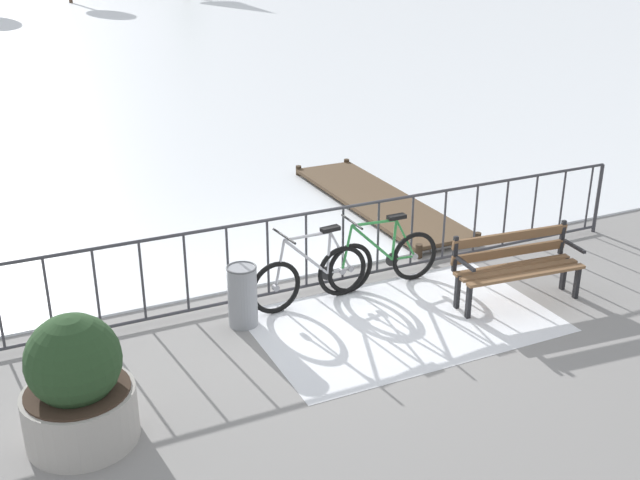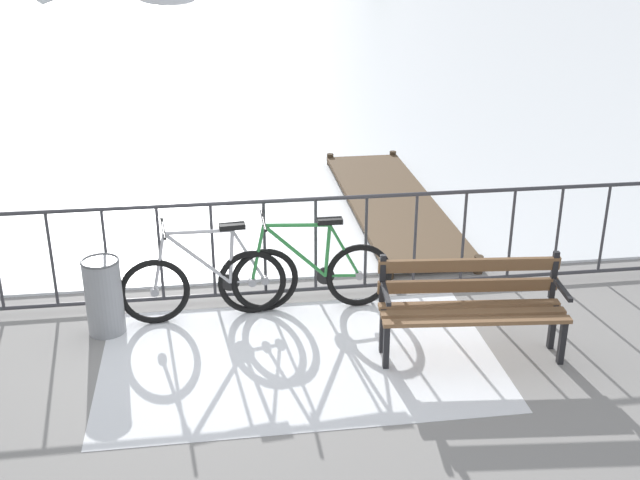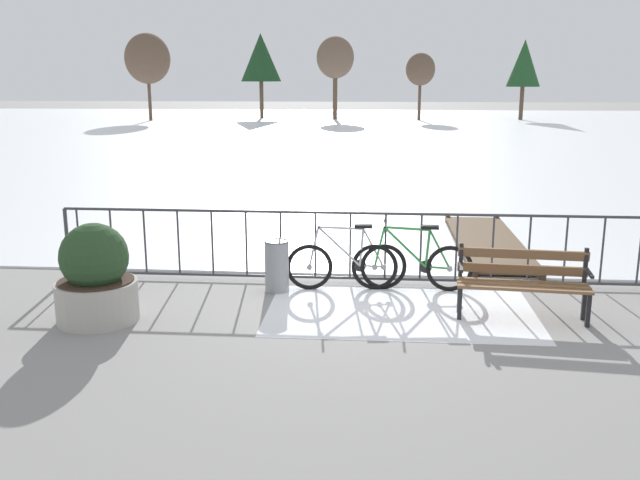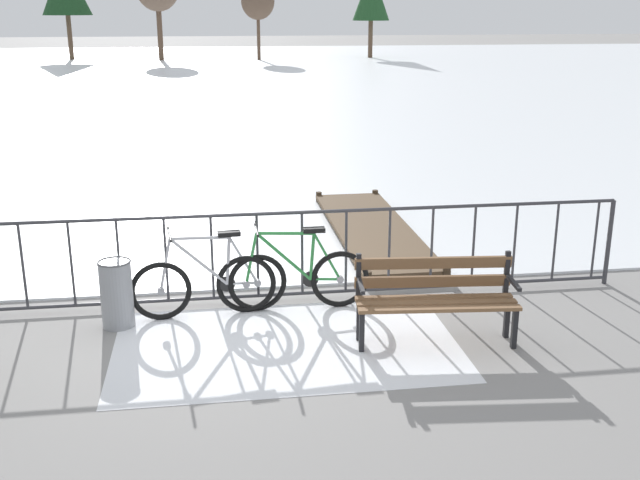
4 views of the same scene
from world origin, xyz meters
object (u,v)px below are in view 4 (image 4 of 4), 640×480
park_bench (435,293)px  trash_bin (117,293)px  bicycle_near_railing (210,284)px  bicycle_second (294,278)px

park_bench → trash_bin: 3.32m
bicycle_near_railing → park_bench: 2.45m
bicycle_second → park_bench: bearing=-37.7°
bicycle_second → park_bench: bicycle_second is taller
park_bench → bicycle_near_railing: bearing=156.3°
bicycle_second → park_bench: (1.31, -1.01, 0.14)m
park_bench → trash_bin: size_ratio=2.24×
trash_bin → bicycle_second: bearing=5.6°
bicycle_near_railing → park_bench: bearing=-23.7°
park_bench → trash_bin: bearing=165.6°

